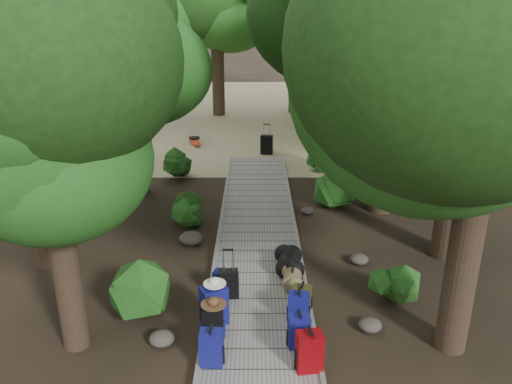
{
  "coord_description": "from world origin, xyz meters",
  "views": [
    {
      "loc": [
        -0.07,
        -10.78,
        5.43
      ],
      "look_at": [
        -0.04,
        1.01,
        1.0
      ],
      "focal_mm": 35.0,
      "sensor_mm": 36.0,
      "label": 1
    }
  ],
  "objects_px": {
    "backpack_left_a": "(211,346)",
    "backpack_right_c": "(299,306)",
    "backpack_left_d": "(222,280)",
    "duffel_right_black": "(289,262)",
    "duffel_right_khaki": "(292,278)",
    "lone_suitcase_on_sand": "(267,145)",
    "backpack_left_c": "(214,303)",
    "backpack_right_b": "(299,329)",
    "backpack_right_d": "(302,297)",
    "backpack_right_a": "(309,349)",
    "suitcase_on_boardwalk": "(229,284)",
    "kayak": "(194,139)",
    "backpack_left_b": "(213,321)",
    "sun_lounger": "(318,138)"
  },
  "relations": [
    {
      "from": "backpack_left_a",
      "to": "backpack_right_c",
      "type": "bearing_deg",
      "value": 41.87
    },
    {
      "from": "backpack_left_d",
      "to": "duffel_right_black",
      "type": "xyz_separation_m",
      "value": [
        1.36,
        0.81,
        -0.03
      ]
    },
    {
      "from": "duffel_right_khaki",
      "to": "lone_suitcase_on_sand",
      "type": "relative_size",
      "value": 0.76
    },
    {
      "from": "backpack_left_c",
      "to": "backpack_right_b",
      "type": "distance_m",
      "value": 1.58
    },
    {
      "from": "backpack_right_b",
      "to": "backpack_right_d",
      "type": "relative_size",
      "value": 1.22
    },
    {
      "from": "backpack_left_d",
      "to": "backpack_right_a",
      "type": "height_order",
      "value": "backpack_right_a"
    },
    {
      "from": "suitcase_on_boardwalk",
      "to": "lone_suitcase_on_sand",
      "type": "height_order",
      "value": "lone_suitcase_on_sand"
    },
    {
      "from": "backpack_left_a",
      "to": "backpack_right_a",
      "type": "bearing_deg",
      "value": -0.26
    },
    {
      "from": "backpack_left_d",
      "to": "duffel_right_khaki",
      "type": "distance_m",
      "value": 1.41
    },
    {
      "from": "backpack_left_d",
      "to": "backpack_right_c",
      "type": "distance_m",
      "value": 1.72
    },
    {
      "from": "backpack_left_d",
      "to": "backpack_right_a",
      "type": "relative_size",
      "value": 0.71
    },
    {
      "from": "backpack_left_a",
      "to": "backpack_right_a",
      "type": "xyz_separation_m",
      "value": [
        1.52,
        -0.11,
        0.02
      ]
    },
    {
      "from": "backpack_left_d",
      "to": "backpack_right_d",
      "type": "height_order",
      "value": "backpack_right_d"
    },
    {
      "from": "backpack_right_d",
      "to": "backpack_right_c",
      "type": "bearing_deg",
      "value": -88.51
    },
    {
      "from": "backpack_left_c",
      "to": "kayak",
      "type": "relative_size",
      "value": 0.24
    },
    {
      "from": "backpack_right_b",
      "to": "duffel_right_black",
      "type": "height_order",
      "value": "backpack_right_b"
    },
    {
      "from": "backpack_right_d",
      "to": "backpack_left_d",
      "type": "bearing_deg",
      "value": 173.41
    },
    {
      "from": "backpack_left_a",
      "to": "backpack_right_b",
      "type": "height_order",
      "value": "backpack_left_a"
    },
    {
      "from": "suitcase_on_boardwalk",
      "to": "lone_suitcase_on_sand",
      "type": "xyz_separation_m",
      "value": [
        0.96,
        10.28,
        -0.03
      ]
    },
    {
      "from": "duffel_right_khaki",
      "to": "backpack_right_a",
      "type": "bearing_deg",
      "value": -80.74
    },
    {
      "from": "suitcase_on_boardwalk",
      "to": "duffel_right_black",
      "type": "bearing_deg",
      "value": 32.75
    },
    {
      "from": "backpack_right_b",
      "to": "backpack_right_c",
      "type": "xyz_separation_m",
      "value": [
        0.05,
        0.68,
        -0.01
      ]
    },
    {
      "from": "backpack_right_c",
      "to": "suitcase_on_boardwalk",
      "type": "xyz_separation_m",
      "value": [
        -1.28,
        0.8,
        -0.02
      ]
    },
    {
      "from": "backpack_right_a",
      "to": "backpack_right_b",
      "type": "distance_m",
      "value": 0.57
    },
    {
      "from": "duffel_right_khaki",
      "to": "kayak",
      "type": "relative_size",
      "value": 0.16
    },
    {
      "from": "backpack_left_d",
      "to": "backpack_right_d",
      "type": "distance_m",
      "value": 1.62
    },
    {
      "from": "backpack_left_b",
      "to": "kayak",
      "type": "distance_m",
      "value": 13.2
    },
    {
      "from": "backpack_right_c",
      "to": "duffel_right_khaki",
      "type": "bearing_deg",
      "value": 101.04
    },
    {
      "from": "duffel_right_khaki",
      "to": "lone_suitcase_on_sand",
      "type": "distance_m",
      "value": 9.88
    },
    {
      "from": "backpack_left_c",
      "to": "backpack_right_c",
      "type": "height_order",
      "value": "backpack_left_c"
    },
    {
      "from": "lone_suitcase_on_sand",
      "to": "kayak",
      "type": "distance_m",
      "value": 3.35
    },
    {
      "from": "backpack_left_b",
      "to": "backpack_left_c",
      "type": "distance_m",
      "value": 0.41
    },
    {
      "from": "backpack_left_c",
      "to": "backpack_left_d",
      "type": "distance_m",
      "value": 1.06
    },
    {
      "from": "sun_lounger",
      "to": "backpack_left_a",
      "type": "bearing_deg",
      "value": -93.67
    },
    {
      "from": "backpack_left_d",
      "to": "kayak",
      "type": "relative_size",
      "value": 0.15
    },
    {
      "from": "backpack_right_d",
      "to": "duffel_right_black",
      "type": "height_order",
      "value": "backpack_right_d"
    },
    {
      "from": "backpack_left_c",
      "to": "suitcase_on_boardwalk",
      "type": "height_order",
      "value": "backpack_left_c"
    },
    {
      "from": "sun_lounger",
      "to": "kayak",
      "type": "bearing_deg",
      "value": -172.48
    },
    {
      "from": "duffel_right_khaki",
      "to": "sun_lounger",
      "type": "distance_m",
      "value": 11.34
    },
    {
      "from": "backpack_right_b",
      "to": "duffel_right_black",
      "type": "bearing_deg",
      "value": 84.06
    },
    {
      "from": "backpack_left_d",
      "to": "sun_lounger",
      "type": "bearing_deg",
      "value": 90.35
    },
    {
      "from": "duffel_right_khaki",
      "to": "backpack_left_c",
      "type": "bearing_deg",
      "value": -132.21
    },
    {
      "from": "backpack_right_c",
      "to": "duffel_right_khaki",
      "type": "xyz_separation_m",
      "value": [
        -0.02,
        1.2,
        -0.13
      ]
    },
    {
      "from": "backpack_left_d",
      "to": "sun_lounger",
      "type": "height_order",
      "value": "backpack_left_d"
    },
    {
      "from": "backpack_right_c",
      "to": "backpack_left_c",
      "type": "bearing_deg",
      "value": -167.9
    },
    {
      "from": "suitcase_on_boardwalk",
      "to": "backpack_right_a",
      "type": "bearing_deg",
      "value": -63.19
    },
    {
      "from": "duffel_right_black",
      "to": "backpack_left_d",
      "type": "bearing_deg",
      "value": -134.68
    },
    {
      "from": "backpack_right_d",
      "to": "lone_suitcase_on_sand",
      "type": "height_order",
      "value": "lone_suitcase_on_sand"
    },
    {
      "from": "backpack_right_c",
      "to": "suitcase_on_boardwalk",
      "type": "relative_size",
      "value": 1.07
    },
    {
      "from": "backpack_left_a",
      "to": "backpack_right_d",
      "type": "xyz_separation_m",
      "value": [
        1.55,
        1.51,
        -0.08
      ]
    }
  ]
}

